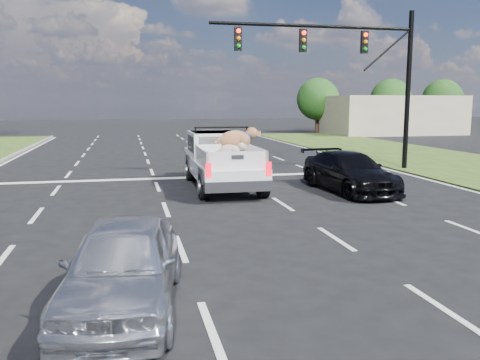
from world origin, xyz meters
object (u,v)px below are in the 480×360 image
(pickup_truck, at_px, (222,159))
(black_coupe, at_px, (349,172))
(traffic_signal, at_px, (359,63))
(silver_sedan, at_px, (123,265))

(pickup_truck, xyz_separation_m, black_coupe, (4.11, -1.80, -0.36))
(traffic_signal, xyz_separation_m, black_coupe, (-2.55, -4.86, -4.05))
(pickup_truck, height_order, black_coupe, pickup_truck)
(black_coupe, bearing_deg, silver_sedan, -136.23)
(silver_sedan, distance_m, black_coupe, 11.44)
(traffic_signal, height_order, silver_sedan, traffic_signal)
(silver_sedan, bearing_deg, pickup_truck, 79.51)
(traffic_signal, relative_size, silver_sedan, 2.31)
(pickup_truck, distance_m, black_coupe, 4.50)
(traffic_signal, relative_size, black_coupe, 1.96)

